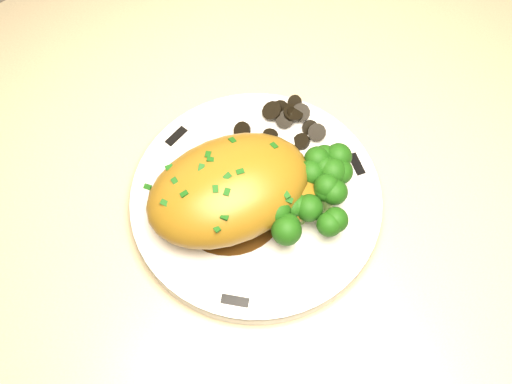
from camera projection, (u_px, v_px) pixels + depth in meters
counter at (273, 272)px, 1.10m from camera, size 2.25×0.74×1.09m
plate at (256, 201)px, 0.61m from camera, size 0.30×0.30×0.02m
rim_accent_0 at (356, 164)px, 0.62m from camera, size 0.01×0.03×0.00m
rim_accent_1 at (176, 136)px, 0.63m from camera, size 0.03×0.02×0.00m
rim_accent_2 at (235, 301)px, 0.56m from camera, size 0.02×0.02×0.00m
gravy_pool at (230, 204)px, 0.60m from camera, size 0.11×0.11×0.00m
chicken_breast at (235, 190)px, 0.58m from camera, size 0.17×0.13×0.06m
mushroom_pile at (278, 140)px, 0.63m from camera, size 0.08×0.06×0.02m
broccoli_florets at (306, 194)px, 0.58m from camera, size 0.10×0.08×0.04m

